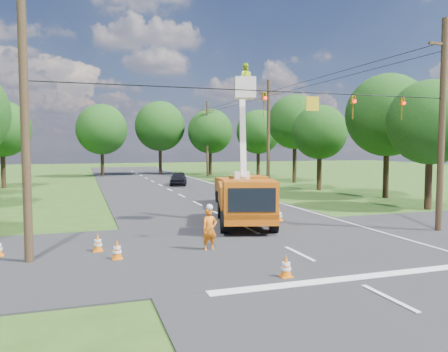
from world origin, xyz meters
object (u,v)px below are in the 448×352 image
object	(u,v)px
traffic_cone_4	(98,243)
tree_right_e	(258,132)
second_truck	(240,190)
traffic_cone_3	(117,250)
bucket_truck	(245,192)
distant_car	(178,178)
traffic_cone_1	(279,215)
pole_left	(25,134)
tree_left_f	(2,129)
traffic_cone_6	(242,193)
traffic_cone_2	(255,206)
traffic_cone_0	(286,266)
tree_right_d	(295,122)
tree_far_c	(210,131)
tree_far_b	(160,126)
pole_right_far	(207,138)
pole_right_near	(442,124)
tree_right_b	(387,115)
tree_right_a	(430,122)
tree_far_a	(102,129)
pole_right_mid	(268,134)
tree_right_c	(320,132)
ground_worker	(210,229)

from	to	relation	value
traffic_cone_4	tree_right_e	world-z (taller)	tree_right_e
second_truck	traffic_cone_3	bearing A→B (deg)	-123.74
bucket_truck	distant_car	distance (m)	23.47
traffic_cone_1	pole_left	size ratio (longest dim) A/B	0.08
traffic_cone_1	tree_left_f	xyz separation A→B (m)	(-17.20, 25.23, 5.33)
traffic_cone_3	traffic_cone_6	distance (m)	19.41
second_truck	traffic_cone_4	distance (m)	14.02
traffic_cone_4	traffic_cone_6	world-z (taller)	same
traffic_cone_1	traffic_cone_2	xyz separation A→B (m)	(0.13, 3.75, 0.00)
traffic_cone_0	tree_right_d	bearing A→B (deg)	62.23
second_truck	tree_right_d	size ratio (longest dim) A/B	0.61
tree_far_c	tree_right_e	bearing A→B (deg)	-58.44
traffic_cone_1	traffic_cone_4	size ratio (longest dim) A/B	1.00
pole_left	tree_far_b	distance (m)	46.76
distant_car	pole_right_far	xyz separation A→B (m)	(6.67, 12.36, 4.40)
traffic_cone_2	pole_right_near	size ratio (longest dim) A/B	0.07
traffic_cone_2	tree_far_c	distance (m)	34.66
bucket_truck	tree_right_d	world-z (taller)	tree_right_d
tree_left_f	tree_right_b	size ratio (longest dim) A/B	0.87
traffic_cone_4	tree_right_b	bearing A→B (deg)	26.78
tree_right_a	tree_far_a	distance (m)	41.37
pole_right_mid	distant_car	bearing A→B (deg)	131.12
tree_right_e	tree_right_d	bearing A→B (deg)	-82.87
distant_car	tree_right_c	distance (m)	15.00
second_truck	traffic_cone_1	xyz separation A→B (m)	(-0.07, -6.22, -0.77)
second_truck	tree_far_b	bearing A→B (deg)	93.26
tree_right_b	tree_right_c	distance (m)	7.31
tree_right_b	tree_right_d	world-z (taller)	tree_right_d
bucket_truck	tree_right_d	distance (m)	27.48
pole_left	tree_right_d	distance (m)	36.39
traffic_cone_3	tree_right_b	distance (m)	25.67
bucket_truck	traffic_cone_3	world-z (taller)	bucket_truck
pole_left	tree_right_d	world-z (taller)	tree_right_d
distant_car	traffic_cone_0	distance (m)	32.25
tree_far_c	tree_right_a	bearing A→B (deg)	-83.66
bucket_truck	traffic_cone_3	bearing A→B (deg)	-128.76
tree_far_b	tree_right_c	bearing A→B (deg)	-68.58
distant_car	traffic_cone_0	xyz separation A→B (m)	(-3.58, -32.05, -0.35)
traffic_cone_2	traffic_cone_3	distance (m)	12.85
traffic_cone_3	tree_right_d	world-z (taller)	tree_right_d
tree_right_c	traffic_cone_2	bearing A→B (deg)	-135.52
traffic_cone_2	tree_far_b	distance (m)	37.04
bucket_truck	tree_left_f	world-z (taller)	tree_left_f
traffic_cone_1	traffic_cone_2	world-z (taller)	same
traffic_cone_6	tree_far_a	world-z (taller)	tree_far_a
pole_right_near	tree_far_a	world-z (taller)	pole_right_near
pole_right_mid	tree_far_b	size ratio (longest dim) A/B	0.97
distant_car	traffic_cone_1	xyz separation A→B (m)	(0.57, -22.86, -0.35)
distant_car	traffic_cone_6	xyz separation A→B (m)	(2.45, -12.10, -0.35)
ground_worker	bucket_truck	bearing A→B (deg)	47.55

